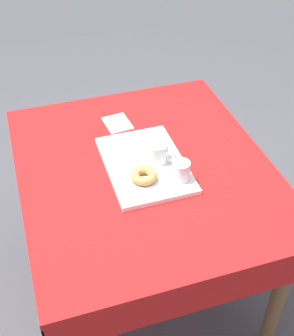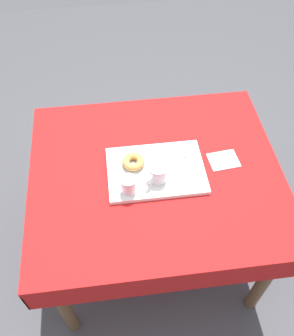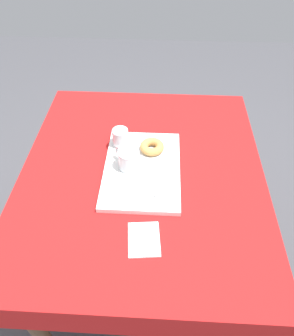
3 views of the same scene
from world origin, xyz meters
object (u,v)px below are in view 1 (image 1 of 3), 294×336
object	(u,v)px
teaspoon_near	(123,147)
donut_plate_left	(144,180)
paper_napkin	(117,123)
water_glass_near	(181,171)
serving_tray	(146,165)
dining_table	(145,187)
tea_mug_left	(158,152)
sugar_donut_left	(144,175)

from	to	relation	value
teaspoon_near	donut_plate_left	bearing A→B (deg)	178.04
donut_plate_left	paper_napkin	xyz separation A→B (m)	(-0.43, 0.01, -0.02)
water_glass_near	paper_napkin	distance (m)	0.49
serving_tray	donut_plate_left	size ratio (longest dim) A/B	3.99
dining_table	serving_tray	bearing A→B (deg)	60.59
serving_tray	tea_mug_left	world-z (taller)	tea_mug_left
tea_mug_left	serving_tray	bearing A→B (deg)	-84.22
serving_tray	paper_napkin	size ratio (longest dim) A/B	3.23
sugar_donut_left	paper_napkin	size ratio (longest dim) A/B	0.75
dining_table	sugar_donut_left	distance (m)	0.19
dining_table	donut_plate_left	distance (m)	0.17
donut_plate_left	water_glass_near	bearing A→B (deg)	75.85
donut_plate_left	paper_napkin	world-z (taller)	donut_plate_left
paper_napkin	sugar_donut_left	bearing A→B (deg)	-1.19
serving_tray	sugar_donut_left	xyz separation A→B (m)	(0.10, -0.04, 0.04)
dining_table	serving_tray	xyz separation A→B (m)	(0.00, 0.00, 0.12)
water_glass_near	donut_plate_left	size ratio (longest dim) A/B	0.72
water_glass_near	sugar_donut_left	bearing A→B (deg)	-104.15
serving_tray	paper_napkin	distance (m)	0.33
serving_tray	teaspoon_near	world-z (taller)	teaspoon_near
water_glass_near	teaspoon_near	world-z (taller)	water_glass_near
dining_table	tea_mug_left	bearing A→B (deg)	93.06
serving_tray	paper_napkin	bearing A→B (deg)	-174.60
tea_mug_left	teaspoon_near	distance (m)	0.17
teaspoon_near	water_glass_near	bearing A→B (deg)	-155.86
donut_plate_left	sugar_donut_left	distance (m)	0.02
serving_tray	donut_plate_left	world-z (taller)	donut_plate_left
dining_table	paper_napkin	distance (m)	0.35
serving_tray	donut_plate_left	bearing A→B (deg)	-22.23
water_glass_near	paper_napkin	size ratio (longest dim) A/B	0.59
dining_table	donut_plate_left	world-z (taller)	donut_plate_left
tea_mug_left	dining_table	bearing A→B (deg)	-86.94
sugar_donut_left	tea_mug_left	bearing A→B (deg)	138.64
tea_mug_left	donut_plate_left	xyz separation A→B (m)	(0.10, -0.09, -0.04)
teaspoon_near	tea_mug_left	bearing A→B (deg)	-144.79
water_glass_near	sugar_donut_left	xyz separation A→B (m)	(-0.04, -0.14, -0.01)
water_glass_near	donut_plate_left	bearing A→B (deg)	-104.15
sugar_donut_left	water_glass_near	bearing A→B (deg)	75.85
tea_mug_left	paper_napkin	size ratio (longest dim) A/B	0.80
dining_table	paper_napkin	size ratio (longest dim) A/B	8.50
sugar_donut_left	donut_plate_left	bearing A→B (deg)	0.00
serving_tray	dining_table	bearing A→B (deg)	-119.41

